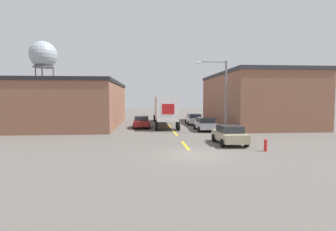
{
  "coord_description": "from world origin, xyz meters",
  "views": [
    {
      "loc": [
        -2.98,
        -16.65,
        3.68
      ],
      "look_at": [
        -0.65,
        11.98,
        1.78
      ],
      "focal_mm": 28.0,
      "sensor_mm": 36.0,
      "label": 1
    }
  ],
  "objects_px": {
    "street_lamp": "(222,90)",
    "water_tower": "(43,55)",
    "parked_car_right_near": "(229,134)",
    "semi_truck": "(164,108)",
    "parked_car_right_far": "(194,119)",
    "parked_car_left_far": "(142,122)",
    "parked_car_right_mid": "(205,124)",
    "fire_hydrant": "(266,145)"
  },
  "relations": [
    {
      "from": "parked_car_right_mid",
      "to": "street_lamp",
      "type": "bearing_deg",
      "value": -56.39
    },
    {
      "from": "water_tower",
      "to": "street_lamp",
      "type": "bearing_deg",
      "value": -49.5
    },
    {
      "from": "parked_car_right_near",
      "to": "parked_car_right_mid",
      "type": "bearing_deg",
      "value": 90.0
    },
    {
      "from": "parked_car_right_mid",
      "to": "parked_car_right_far",
      "type": "distance_m",
      "value": 7.04
    },
    {
      "from": "parked_car_right_mid",
      "to": "parked_car_right_near",
      "type": "xyz_separation_m",
      "value": [
        0.0,
        -8.81,
        0.0
      ]
    },
    {
      "from": "parked_car_left_far",
      "to": "water_tower",
      "type": "height_order",
      "value": "water_tower"
    },
    {
      "from": "parked_car_right_far",
      "to": "street_lamp",
      "type": "xyz_separation_m",
      "value": [
        1.32,
        -9.02,
        3.75
      ]
    },
    {
      "from": "parked_car_right_near",
      "to": "semi_truck",
      "type": "bearing_deg",
      "value": 104.73
    },
    {
      "from": "parked_car_right_far",
      "to": "parked_car_right_near",
      "type": "height_order",
      "value": "same"
    },
    {
      "from": "parked_car_right_near",
      "to": "street_lamp",
      "type": "distance_m",
      "value": 7.9
    },
    {
      "from": "parked_car_right_near",
      "to": "fire_hydrant",
      "type": "height_order",
      "value": "parked_car_right_near"
    },
    {
      "from": "semi_truck",
      "to": "parked_car_right_far",
      "type": "xyz_separation_m",
      "value": [
        4.19,
        -0.07,
        -1.58
      ]
    },
    {
      "from": "parked_car_right_near",
      "to": "street_lamp",
      "type": "height_order",
      "value": "street_lamp"
    },
    {
      "from": "parked_car_right_mid",
      "to": "parked_car_right_far",
      "type": "relative_size",
      "value": 1.0
    },
    {
      "from": "parked_car_right_far",
      "to": "street_lamp",
      "type": "relative_size",
      "value": 0.55
    },
    {
      "from": "parked_car_right_far",
      "to": "water_tower",
      "type": "bearing_deg",
      "value": 137.09
    },
    {
      "from": "water_tower",
      "to": "parked_car_right_near",
      "type": "bearing_deg",
      "value": -55.23
    },
    {
      "from": "parked_car_left_far",
      "to": "fire_hydrant",
      "type": "relative_size",
      "value": 4.84
    },
    {
      "from": "parked_car_right_mid",
      "to": "water_tower",
      "type": "xyz_separation_m",
      "value": [
        -31.03,
        35.88,
        13.06
      ]
    },
    {
      "from": "semi_truck",
      "to": "parked_car_right_near",
      "type": "relative_size",
      "value": 3.73
    },
    {
      "from": "parked_car_right_far",
      "to": "water_tower",
      "type": "xyz_separation_m",
      "value": [
        -31.03,
        28.84,
        13.06
      ]
    },
    {
      "from": "street_lamp",
      "to": "fire_hydrant",
      "type": "distance_m",
      "value": 10.63
    },
    {
      "from": "semi_truck",
      "to": "parked_car_left_far",
      "type": "distance_m",
      "value": 5.04
    },
    {
      "from": "parked_car_right_near",
      "to": "street_lamp",
      "type": "bearing_deg",
      "value": 79.09
    },
    {
      "from": "parked_car_right_mid",
      "to": "water_tower",
      "type": "bearing_deg",
      "value": 130.85
    },
    {
      "from": "parked_car_right_far",
      "to": "semi_truck",
      "type": "bearing_deg",
      "value": 179.04
    },
    {
      "from": "water_tower",
      "to": "fire_hydrant",
      "type": "xyz_separation_m",
      "value": [
        32.65,
        -47.67,
        -13.41
      ]
    },
    {
      "from": "street_lamp",
      "to": "water_tower",
      "type": "bearing_deg",
      "value": 130.5
    },
    {
      "from": "fire_hydrant",
      "to": "parked_car_right_far",
      "type": "bearing_deg",
      "value": 94.91
    },
    {
      "from": "parked_car_right_mid",
      "to": "water_tower",
      "type": "height_order",
      "value": "water_tower"
    },
    {
      "from": "parked_car_right_near",
      "to": "fire_hydrant",
      "type": "bearing_deg",
      "value": -61.49
    },
    {
      "from": "parked_car_left_far",
      "to": "parked_car_right_near",
      "type": "distance_m",
      "value": 14.21
    },
    {
      "from": "parked_car_left_far",
      "to": "water_tower",
      "type": "relative_size",
      "value": 0.24
    },
    {
      "from": "parked_car_right_far",
      "to": "fire_hydrant",
      "type": "xyz_separation_m",
      "value": [
        1.62,
        -18.83,
        -0.35
      ]
    },
    {
      "from": "parked_car_right_far",
      "to": "parked_car_left_far",
      "type": "distance_m",
      "value": 8.09
    },
    {
      "from": "parked_car_right_near",
      "to": "parked_car_left_far",
      "type": "bearing_deg",
      "value": 120.62
    },
    {
      "from": "semi_truck",
      "to": "water_tower",
      "type": "distance_m",
      "value": 40.99
    },
    {
      "from": "water_tower",
      "to": "street_lamp",
      "type": "relative_size",
      "value": 2.25
    },
    {
      "from": "parked_car_right_near",
      "to": "water_tower",
      "type": "xyz_separation_m",
      "value": [
        -31.03,
        44.69,
        13.06
      ]
    },
    {
      "from": "fire_hydrant",
      "to": "water_tower",
      "type": "bearing_deg",
      "value": 124.4
    },
    {
      "from": "semi_truck",
      "to": "water_tower",
      "type": "bearing_deg",
      "value": 133.54
    },
    {
      "from": "parked_car_right_far",
      "to": "parked_car_right_near",
      "type": "xyz_separation_m",
      "value": [
        0.0,
        -15.85,
        0.0
      ]
    }
  ]
}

